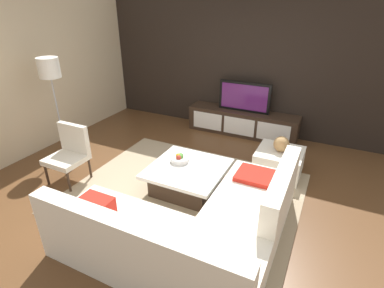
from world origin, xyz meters
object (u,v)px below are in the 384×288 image
Objects in this scene: media_console at (242,123)px; television at (244,97)px; floor_lamp at (50,74)px; sectional_couch at (195,228)px; accent_chair_near at (70,150)px; ottoman at (279,162)px; decorative_ball at (281,144)px; fruit_bowl at (180,159)px; coffee_table at (188,178)px.

television is (0.00, 0.00, 0.55)m from media_console.
media_console is 1.30× the size of floor_lamp.
accent_chair_near is at bearing 168.00° from sectional_couch.
decorative_ball reaches higher than ottoman.
fruit_bowl is (-0.28, -2.20, -0.37)m from television.
fruit_bowl reaches higher than ottoman.
television reaches higher than decorative_ball.
coffee_table is (-0.59, 0.99, -0.08)m from sectional_couch.
ottoman is at bearing 36.69° from fruit_bowl.
sectional_couch reaches higher than coffee_table.
accent_chair_near is at bearing -151.38° from ottoman.
media_console is 3.65m from floor_lamp.
coffee_table is 3.76× the size of fruit_bowl.
media_console is at bearing 82.76° from fruit_bowl.
sectional_couch reaches higher than ottoman.
floor_lamp is at bearing 161.47° from sectional_couch.
accent_chair_near is at bearing -123.36° from media_console.
floor_lamp is at bearing -139.13° from media_console.
floor_lamp is 2.45× the size of ottoman.
sectional_couch is at bearing -104.00° from decorative_ball.
ottoman is at bearing 43.73° from coffee_table.
floor_lamp is 7.06× the size of decorative_ball.
ottoman reaches higher than coffee_table.
accent_chair_near reaches higher than media_console.
television is 2.37m from coffee_table.
ottoman is at bearing 76.00° from sectional_couch.
accent_chair_near is 3.11× the size of fruit_bowl.
sectional_couch is 2.11m from ottoman.
decorative_ball is (2.84, 1.55, 0.03)m from accent_chair_near.
television is 1.70m from ottoman.
floor_lamp is at bearing -139.13° from television.
decorative_ball is (3.60, 1.01, -0.93)m from floor_lamp.
ottoman is (2.84, 1.55, -0.29)m from accent_chair_near.
fruit_bowl reaches higher than media_console.
television reaches higher than fruit_bowl.
accent_chair_near reaches higher than ottoman.
sectional_couch is at bearing -59.31° from coffee_table.
media_console is at bearing 40.87° from floor_lamp.
decorative_ball is at bearing 0.00° from ottoman.
media_console reaches higher than ottoman.
floor_lamp reaches higher than television.
floor_lamp is at bearing -178.65° from fruit_bowl.
floor_lamp reaches higher than coffee_table.
media_console is 9.15× the size of decorative_ball.
coffee_table is (-0.10, -2.30, -0.59)m from television.
television is 3.36m from accent_chair_near.
fruit_bowl is at bearing -97.24° from television.
ottoman is (0.51, 2.04, -0.08)m from sectional_couch.
television reaches higher than media_console.
media_console is at bearing 128.73° from decorative_ball.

